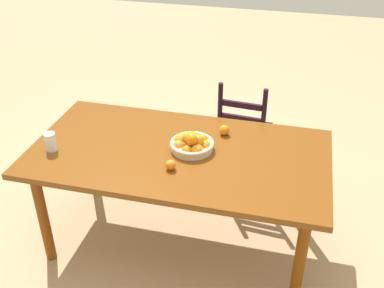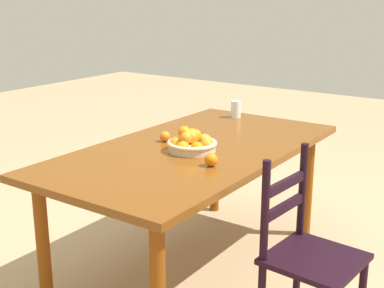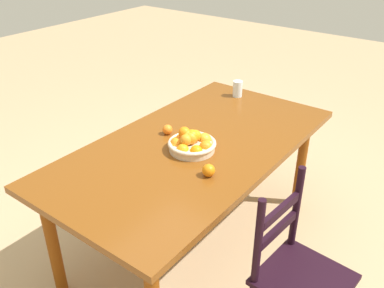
# 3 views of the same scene
# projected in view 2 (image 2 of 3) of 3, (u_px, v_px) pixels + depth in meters

# --- Properties ---
(ground_plane) EXTENTS (12.00, 12.00, 0.00)m
(ground_plane) POSITION_uv_depth(u_px,v_px,m) (194.00, 266.00, 3.17)
(ground_plane) COLOR tan
(dining_table) EXTENTS (1.85, 0.98, 0.75)m
(dining_table) POSITION_uv_depth(u_px,v_px,m) (194.00, 160.00, 2.98)
(dining_table) COLOR brown
(dining_table) RESTS_ON ground
(chair_near_window) EXTENTS (0.42, 0.42, 0.92)m
(chair_near_window) POSITION_uv_depth(u_px,v_px,m) (307.00, 258.00, 2.36)
(chair_near_window) COLOR black
(chair_near_window) RESTS_ON ground
(fruit_bowl) EXTENTS (0.28, 0.28, 0.14)m
(fruit_bowl) POSITION_uv_depth(u_px,v_px,m) (191.00, 143.00, 2.87)
(fruit_bowl) COLOR beige
(fruit_bowl) RESTS_ON dining_table
(orange_loose_0) EXTENTS (0.06, 0.06, 0.06)m
(orange_loose_0) POSITION_uv_depth(u_px,v_px,m) (165.00, 137.00, 3.06)
(orange_loose_0) COLOR orange
(orange_loose_0) RESTS_ON dining_table
(orange_loose_1) EXTENTS (0.07, 0.07, 0.07)m
(orange_loose_1) POSITION_uv_depth(u_px,v_px,m) (211.00, 160.00, 2.62)
(orange_loose_1) COLOR orange
(orange_loose_1) RESTS_ON dining_table
(drinking_glass) EXTENTS (0.07, 0.07, 0.12)m
(drinking_glass) POSITION_uv_depth(u_px,v_px,m) (236.00, 109.00, 3.65)
(drinking_glass) COLOR silver
(drinking_glass) RESTS_ON dining_table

